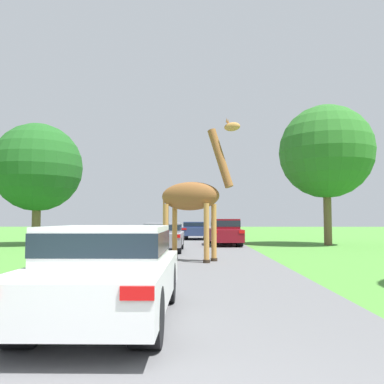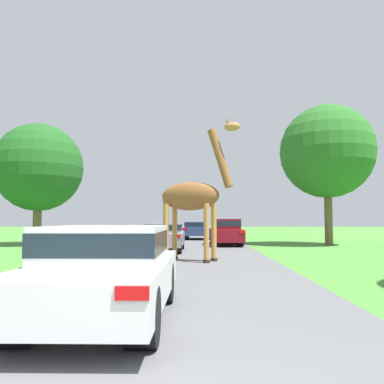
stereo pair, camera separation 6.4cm
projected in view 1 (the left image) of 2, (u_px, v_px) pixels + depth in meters
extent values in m
cube|color=#5B5B5E|center=(188.00, 238.00, 31.64)|extent=(6.83, 120.00, 0.00)
cylinder|color=#B77F3D|center=(214.00, 232.00, 14.04)|extent=(0.18, 0.18, 1.97)
cylinder|color=#2D2319|center=(214.00, 260.00, 13.97)|extent=(0.23, 0.23, 0.11)
cylinder|color=#B77F3D|center=(206.00, 233.00, 13.46)|extent=(0.18, 0.18, 1.97)
cylinder|color=#2D2319|center=(207.00, 261.00, 13.39)|extent=(0.23, 0.23, 0.11)
cylinder|color=#B77F3D|center=(175.00, 232.00, 14.70)|extent=(0.18, 0.18, 1.97)
cylinder|color=#2D2319|center=(175.00, 258.00, 14.64)|extent=(0.23, 0.23, 0.11)
cylinder|color=#B77F3D|center=(166.00, 232.00, 14.12)|extent=(0.18, 0.18, 1.97)
cylinder|color=#2D2319|center=(166.00, 259.00, 14.06)|extent=(0.23, 0.23, 0.11)
ellipsoid|color=brown|center=(190.00, 196.00, 14.16)|extent=(2.31, 1.61, 0.99)
cylinder|color=brown|center=(220.00, 158.00, 13.76)|extent=(0.95, 0.64, 2.07)
ellipsoid|color=#B77F3D|center=(232.00, 127.00, 13.64)|extent=(0.61, 0.45, 0.30)
cylinder|color=#B77F3D|center=(164.00, 212.00, 14.58)|extent=(0.06, 0.06, 1.09)
cone|color=brown|center=(228.00, 121.00, 13.79)|extent=(0.07, 0.07, 0.16)
cone|color=brown|center=(227.00, 120.00, 13.67)|extent=(0.07, 0.07, 0.16)
cube|color=silver|center=(108.00, 280.00, 5.80)|extent=(1.77, 4.14, 0.54)
cube|color=silver|center=(109.00, 244.00, 5.83)|extent=(1.59, 1.86, 0.50)
cube|color=#19232D|center=(109.00, 242.00, 5.84)|extent=(1.61, 1.88, 0.30)
cube|color=red|center=(137.00, 293.00, 3.73)|extent=(0.32, 0.03, 0.13)
cylinder|color=black|center=(83.00, 282.00, 7.03)|extent=(0.35, 0.68, 0.68)
cylinder|color=black|center=(165.00, 283.00, 7.01)|extent=(0.35, 0.68, 0.68)
cylinder|color=black|center=(21.00, 317.00, 4.55)|extent=(0.35, 0.68, 0.68)
cylinder|color=black|center=(146.00, 317.00, 4.53)|extent=(0.35, 0.68, 0.68)
cube|color=gray|center=(163.00, 239.00, 18.30)|extent=(1.72, 4.33, 0.56)
cube|color=gray|center=(163.00, 228.00, 18.33)|extent=(1.55, 1.95, 0.42)
cube|color=#19232D|center=(163.00, 227.00, 18.34)|extent=(1.57, 1.97, 0.25)
cube|color=red|center=(141.00, 236.00, 16.16)|extent=(0.31, 0.03, 0.13)
cube|color=red|center=(177.00, 236.00, 16.14)|extent=(0.31, 0.03, 0.13)
cylinder|color=black|center=(151.00, 242.00, 19.59)|extent=(0.34, 0.70, 0.70)
cylinder|color=black|center=(180.00, 242.00, 19.57)|extent=(0.34, 0.70, 0.70)
cylinder|color=black|center=(144.00, 245.00, 17.00)|extent=(0.34, 0.70, 0.70)
cylinder|color=black|center=(177.00, 245.00, 16.98)|extent=(0.34, 0.70, 0.70)
cube|color=navy|center=(196.00, 231.00, 29.76)|extent=(1.93, 3.97, 0.56)
cube|color=navy|center=(196.00, 225.00, 29.79)|extent=(1.74, 1.79, 0.40)
cube|color=#19232D|center=(196.00, 224.00, 29.79)|extent=(1.76, 1.80, 0.24)
cube|color=red|center=(184.00, 229.00, 27.79)|extent=(0.35, 0.03, 0.13)
cube|color=red|center=(207.00, 229.00, 27.77)|extent=(0.35, 0.03, 0.13)
cylinder|color=black|center=(186.00, 234.00, 30.94)|extent=(0.39, 0.71, 0.71)
cylinder|color=black|center=(206.00, 234.00, 30.92)|extent=(0.39, 0.71, 0.71)
cylinder|color=black|center=(185.00, 235.00, 28.56)|extent=(0.39, 0.71, 0.71)
cylinder|color=black|center=(207.00, 235.00, 28.54)|extent=(0.39, 0.71, 0.71)
cube|color=maroon|center=(225.00, 235.00, 23.10)|extent=(1.70, 4.79, 0.66)
cube|color=maroon|center=(225.00, 224.00, 23.14)|extent=(1.53, 2.16, 0.56)
cube|color=#19232D|center=(225.00, 223.00, 23.14)|extent=(1.55, 2.18, 0.34)
cube|color=red|center=(215.00, 232.00, 20.72)|extent=(0.31, 0.03, 0.16)
cube|color=red|center=(242.00, 232.00, 20.70)|extent=(0.31, 0.03, 0.16)
cylinder|color=black|center=(212.00, 239.00, 24.52)|extent=(0.34, 0.57, 0.57)
cylinder|color=black|center=(235.00, 239.00, 24.50)|extent=(0.34, 0.57, 0.57)
cylinder|color=black|center=(214.00, 241.00, 21.65)|extent=(0.34, 0.57, 0.57)
cylinder|color=black|center=(240.00, 241.00, 21.63)|extent=(0.34, 0.57, 0.57)
cylinder|color=brown|center=(327.00, 205.00, 22.84)|extent=(0.44, 0.44, 4.50)
sphere|color=#286623|center=(326.00, 152.00, 23.05)|extent=(5.28, 5.28, 5.28)
cylinder|color=brown|center=(36.00, 213.00, 22.77)|extent=(0.47, 0.47, 3.64)
sphere|color=#1E561E|center=(38.00, 167.00, 22.94)|extent=(4.96, 4.96, 4.96)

